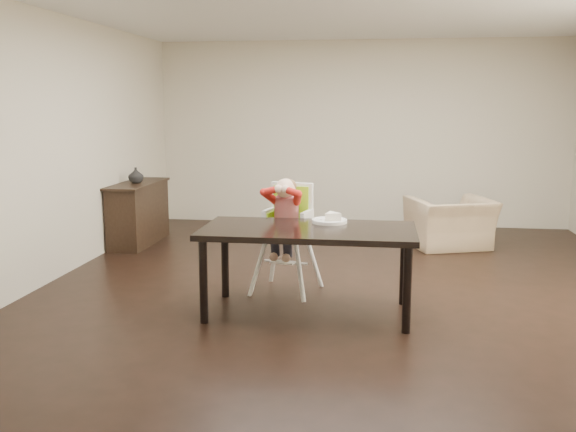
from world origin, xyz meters
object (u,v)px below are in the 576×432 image
object	(u,v)px
armchair	(450,215)
sideboard	(138,213)
high_chair	(287,212)
dining_table	(308,237)

from	to	relation	value
armchair	sideboard	distance (m)	3.97
sideboard	armchair	bearing A→B (deg)	4.49
high_chair	armchair	bearing A→B (deg)	63.03
sideboard	dining_table	bearing A→B (deg)	-45.14
armchair	dining_table	bearing A→B (deg)	42.76
high_chair	sideboard	world-z (taller)	high_chair
dining_table	sideboard	xyz separation A→B (m)	(-2.48, 2.49, -0.27)
high_chair	armchair	world-z (taller)	high_chair
armchair	sideboard	world-z (taller)	armchair
high_chair	sideboard	bearing A→B (deg)	152.24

